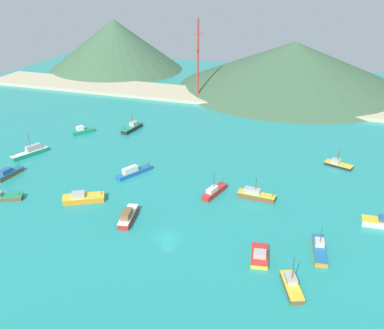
{
  "coord_description": "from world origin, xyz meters",
  "views": [
    {
      "loc": [
        28.66,
        -69.46,
        51.09
      ],
      "look_at": [
        -6.11,
        33.95,
        0.75
      ],
      "focal_mm": 41.35,
      "sensor_mm": 36.0,
      "label": 1
    }
  ],
  "objects_px": {
    "fishing_boat_0": "(83,198)",
    "fishing_boat_15": "(31,152)",
    "radio_tower": "(198,59)",
    "fishing_boat_8": "(132,128)",
    "fishing_boat_2": "(214,191)",
    "fishing_boat_12": "(256,195)",
    "fishing_boat_1": "(133,172)",
    "fishing_boat_11": "(82,131)",
    "fishing_boat_14": "(260,255)",
    "fishing_boat_13": "(338,164)",
    "fishing_boat_5": "(128,216)",
    "fishing_boat_4": "(9,173)",
    "fishing_boat_7": "(292,285)",
    "fishing_boat_9": "(380,222)",
    "fishing_boat_6": "(320,249)"
  },
  "relations": [
    {
      "from": "fishing_boat_7",
      "to": "fishing_boat_12",
      "type": "relative_size",
      "value": 0.9
    },
    {
      "from": "fishing_boat_1",
      "to": "fishing_boat_11",
      "type": "relative_size",
      "value": 1.54
    },
    {
      "from": "fishing_boat_14",
      "to": "fishing_boat_7",
      "type": "bearing_deg",
      "value": -44.39
    },
    {
      "from": "fishing_boat_2",
      "to": "fishing_boat_11",
      "type": "bearing_deg",
      "value": 153.26
    },
    {
      "from": "fishing_boat_5",
      "to": "fishing_boat_13",
      "type": "distance_m",
      "value": 60.5
    },
    {
      "from": "fishing_boat_4",
      "to": "radio_tower",
      "type": "height_order",
      "value": "radio_tower"
    },
    {
      "from": "fishing_boat_2",
      "to": "fishing_boat_12",
      "type": "relative_size",
      "value": 1.0
    },
    {
      "from": "fishing_boat_4",
      "to": "fishing_boat_11",
      "type": "distance_m",
      "value": 33.81
    },
    {
      "from": "fishing_boat_12",
      "to": "fishing_boat_14",
      "type": "bearing_deg",
      "value": -77.03
    },
    {
      "from": "fishing_boat_12",
      "to": "fishing_boat_13",
      "type": "bearing_deg",
      "value": 54.57
    },
    {
      "from": "fishing_boat_11",
      "to": "radio_tower",
      "type": "xyz_separation_m",
      "value": [
        22.95,
        50.85,
        15.07
      ]
    },
    {
      "from": "fishing_boat_0",
      "to": "fishing_boat_15",
      "type": "xyz_separation_m",
      "value": [
        -28.53,
        18.62,
        0.21
      ]
    },
    {
      "from": "fishing_boat_4",
      "to": "fishing_boat_12",
      "type": "xyz_separation_m",
      "value": [
        63.28,
        8.76,
        0.09
      ]
    },
    {
      "from": "fishing_boat_4",
      "to": "fishing_boat_7",
      "type": "xyz_separation_m",
      "value": [
        75.24,
        -20.52,
        -0.14
      ]
    },
    {
      "from": "fishing_boat_0",
      "to": "fishing_boat_12",
      "type": "relative_size",
      "value": 1.1
    },
    {
      "from": "fishing_boat_1",
      "to": "fishing_boat_9",
      "type": "bearing_deg",
      "value": -5.37
    },
    {
      "from": "fishing_boat_9",
      "to": "fishing_boat_8",
      "type": "bearing_deg",
      "value": 154.3
    },
    {
      "from": "fishing_boat_0",
      "to": "fishing_boat_7",
      "type": "distance_m",
      "value": 52.29
    },
    {
      "from": "fishing_boat_2",
      "to": "fishing_boat_15",
      "type": "bearing_deg",
      "value": 174.09
    },
    {
      "from": "fishing_boat_5",
      "to": "fishing_boat_15",
      "type": "height_order",
      "value": "fishing_boat_15"
    },
    {
      "from": "fishing_boat_4",
      "to": "fishing_boat_12",
      "type": "height_order",
      "value": "fishing_boat_12"
    },
    {
      "from": "fishing_boat_14",
      "to": "fishing_boat_13",
      "type": "bearing_deg",
      "value": 75.18
    },
    {
      "from": "fishing_boat_4",
      "to": "fishing_boat_9",
      "type": "relative_size",
      "value": 1.14
    },
    {
      "from": "fishing_boat_13",
      "to": "fishing_boat_11",
      "type": "bearing_deg",
      "value": -179.93
    },
    {
      "from": "fishing_boat_0",
      "to": "fishing_boat_8",
      "type": "relative_size",
      "value": 1.02
    },
    {
      "from": "fishing_boat_8",
      "to": "fishing_boat_13",
      "type": "xyz_separation_m",
      "value": [
        65.73,
        -7.87,
        -0.27
      ]
    },
    {
      "from": "fishing_boat_0",
      "to": "fishing_boat_11",
      "type": "relative_size",
      "value": 1.45
    },
    {
      "from": "fishing_boat_0",
      "to": "fishing_boat_1",
      "type": "distance_m",
      "value": 17.2
    },
    {
      "from": "fishing_boat_12",
      "to": "fishing_boat_15",
      "type": "xyz_separation_m",
      "value": [
        -66.56,
        4.69,
        0.07
      ]
    },
    {
      "from": "fishing_boat_11",
      "to": "fishing_boat_5",
      "type": "bearing_deg",
      "value": -49.07
    },
    {
      "from": "fishing_boat_2",
      "to": "fishing_boat_11",
      "type": "relative_size",
      "value": 1.32
    },
    {
      "from": "fishing_boat_8",
      "to": "fishing_boat_12",
      "type": "bearing_deg",
      "value": -34.57
    },
    {
      "from": "fishing_boat_8",
      "to": "fishing_boat_13",
      "type": "relative_size",
      "value": 1.24
    },
    {
      "from": "fishing_boat_2",
      "to": "fishing_boat_8",
      "type": "bearing_deg",
      "value": 138.06
    },
    {
      "from": "fishing_boat_2",
      "to": "fishing_boat_12",
      "type": "bearing_deg",
      "value": 6.84
    },
    {
      "from": "fishing_boat_6",
      "to": "fishing_boat_15",
      "type": "distance_m",
      "value": 85.14
    },
    {
      "from": "fishing_boat_2",
      "to": "radio_tower",
      "type": "height_order",
      "value": "radio_tower"
    },
    {
      "from": "fishing_boat_8",
      "to": "fishing_boat_14",
      "type": "height_order",
      "value": "fishing_boat_8"
    },
    {
      "from": "fishing_boat_5",
      "to": "fishing_boat_9",
      "type": "relative_size",
      "value": 1.25
    },
    {
      "from": "fishing_boat_0",
      "to": "fishing_boat_7",
      "type": "xyz_separation_m",
      "value": [
        49.99,
        -15.35,
        -0.09
      ]
    },
    {
      "from": "radio_tower",
      "to": "fishing_boat_0",
      "type": "bearing_deg",
      "value": -89.45
    },
    {
      "from": "fishing_boat_14",
      "to": "fishing_boat_15",
      "type": "bearing_deg",
      "value": 159.12
    },
    {
      "from": "fishing_boat_9",
      "to": "fishing_boat_15",
      "type": "xyz_separation_m",
      "value": [
        -93.77,
        7.85,
        0.21
      ]
    },
    {
      "from": "fishing_boat_1",
      "to": "radio_tower",
      "type": "height_order",
      "value": "radio_tower"
    },
    {
      "from": "fishing_boat_0",
      "to": "fishing_boat_1",
      "type": "relative_size",
      "value": 0.94
    },
    {
      "from": "fishing_boat_9",
      "to": "fishing_boat_11",
      "type": "bearing_deg",
      "value": 162.45
    },
    {
      "from": "fishing_boat_2",
      "to": "fishing_boat_11",
      "type": "height_order",
      "value": "fishing_boat_2"
    },
    {
      "from": "fishing_boat_11",
      "to": "fishing_boat_1",
      "type": "bearing_deg",
      "value": -37.91
    },
    {
      "from": "fishing_boat_1",
      "to": "fishing_boat_11",
      "type": "height_order",
      "value": "fishing_boat_11"
    },
    {
      "from": "radio_tower",
      "to": "fishing_boat_8",
      "type": "bearing_deg",
      "value": -101.82
    }
  ]
}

